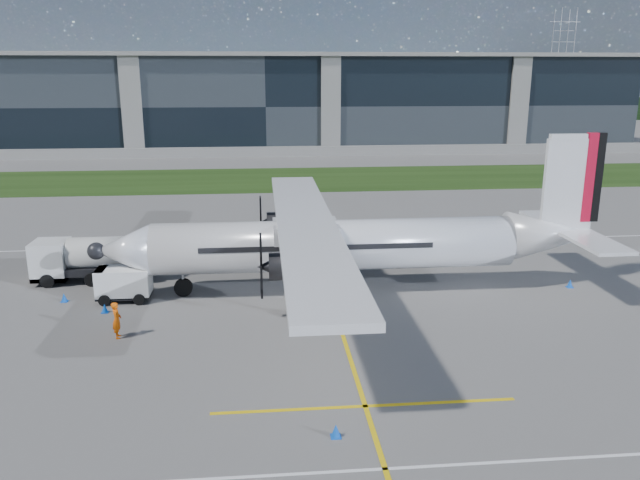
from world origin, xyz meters
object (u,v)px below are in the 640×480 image
safety_cone_nose_port (105,308)px  safety_cone_nose_stbd (113,282)px  pylon_east (561,64)px  safety_cone_portwing (336,431)px  fuel_tanker_truck (84,259)px  baggage_tug (124,284)px  safety_cone_tail (570,284)px  safety_cone_stbdwing (284,229)px  turboprop_aircraft (353,215)px  ground_crew_person (117,317)px  safety_cone_fwd (64,297)px

safety_cone_nose_port → safety_cone_nose_stbd: size_ratio=1.00×
pylon_east → safety_cone_portwing: 179.25m
fuel_tanker_truck → baggage_tug: fuel_tanker_truck is taller
safety_cone_tail → safety_cone_nose_port: size_ratio=1.00×
safety_cone_tail → baggage_tug: bearing=179.3°
safety_cone_portwing → safety_cone_stbdwing: same height
turboprop_aircraft → safety_cone_nose_stbd: size_ratio=61.51×
fuel_tanker_truck → baggage_tug: size_ratio=2.35×
fuel_tanker_truck → safety_cone_nose_stbd: bearing=-32.0°
ground_crew_person → baggage_tug: bearing=-1.7°
safety_cone_portwing → safety_cone_tail: 21.67m
safety_cone_tail → fuel_tanker_truck: bearing=172.3°
fuel_tanker_truck → safety_cone_portwing: size_ratio=14.91×
safety_cone_nose_port → fuel_tanker_truck: bearing=113.7°
safety_cone_nose_stbd → turboprop_aircraft: bearing=-8.5°
fuel_tanker_truck → safety_cone_tail: fuel_tanker_truck is taller
fuel_tanker_truck → safety_cone_nose_stbd: (1.90, -1.19, -1.15)m
baggage_tug → safety_cone_nose_stbd: (-1.26, 2.50, -0.70)m
safety_cone_fwd → safety_cone_nose_stbd: 3.26m
baggage_tug → safety_cone_stbdwing: 17.78m
safety_cone_portwing → safety_cone_stbdwing: (-0.75, 29.86, 0.00)m
safety_cone_portwing → safety_cone_tail: same height
pylon_east → safety_cone_tail: size_ratio=60.00×
ground_crew_person → safety_cone_portwing: (9.64, -9.60, -0.80)m
ground_crew_person → safety_cone_nose_port: size_ratio=4.22×
safety_cone_fwd → safety_cone_tail: size_ratio=1.00×
safety_cone_nose_port → safety_cone_stbdwing: size_ratio=1.00×
safety_cone_fwd → fuel_tanker_truck: bearing=86.3°
fuel_tanker_truck → safety_cone_nose_stbd: size_ratio=14.91×
ground_crew_person → safety_cone_portwing: size_ratio=4.22×
turboprop_aircraft → ground_crew_person: turboprop_aircraft is taller
safety_cone_fwd → safety_cone_tail: same height
safety_cone_stbdwing → ground_crew_person: bearing=-113.7°
ground_crew_person → safety_cone_stbdwing: (8.89, 20.26, -0.80)m
baggage_tug → safety_cone_tail: 26.39m
turboprop_aircraft → ground_crew_person: 14.10m
safety_cone_fwd → ground_crew_person: bearing=-52.4°
safety_cone_stbdwing → safety_cone_nose_stbd: bearing=-131.2°
ground_crew_person → safety_cone_nose_stbd: ground_crew_person is taller
ground_crew_person → safety_cone_fwd: size_ratio=4.22×
fuel_tanker_truck → turboprop_aircraft: bearing=-11.6°
safety_cone_nose_stbd → safety_cone_stbdwing: bearing=48.8°
ground_crew_person → safety_cone_fwd: ground_crew_person is taller
turboprop_aircraft → fuel_tanker_truck: bearing=168.4°
safety_cone_fwd → safety_cone_nose_port: 3.31m
safety_cone_tail → safety_cone_nose_port: (-27.08, -1.57, 0.00)m
safety_cone_fwd → safety_cone_nose_port: size_ratio=1.00×
fuel_tanker_truck → safety_cone_nose_stbd: fuel_tanker_truck is taller
turboprop_aircraft → safety_cone_tail: bearing=-2.9°
pylon_east → turboprop_aircraft: (-80.62, -142.72, -10.39)m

